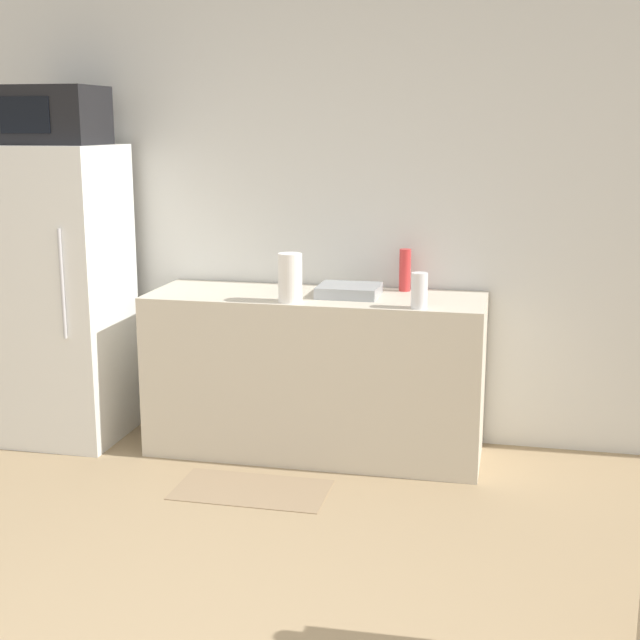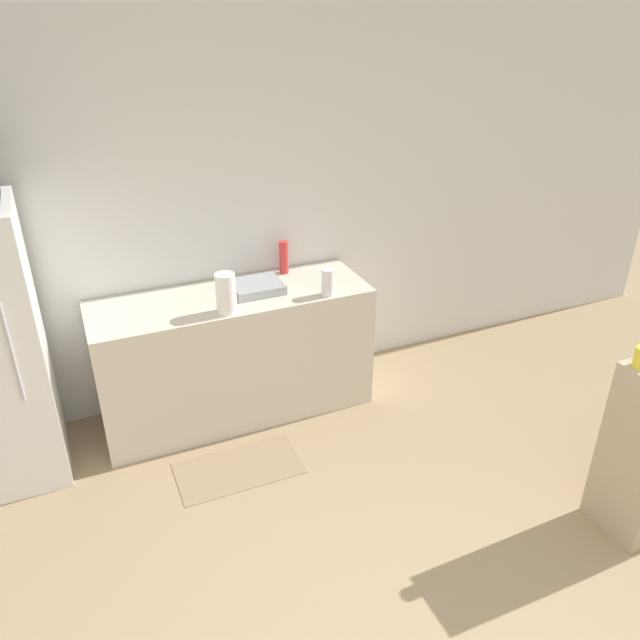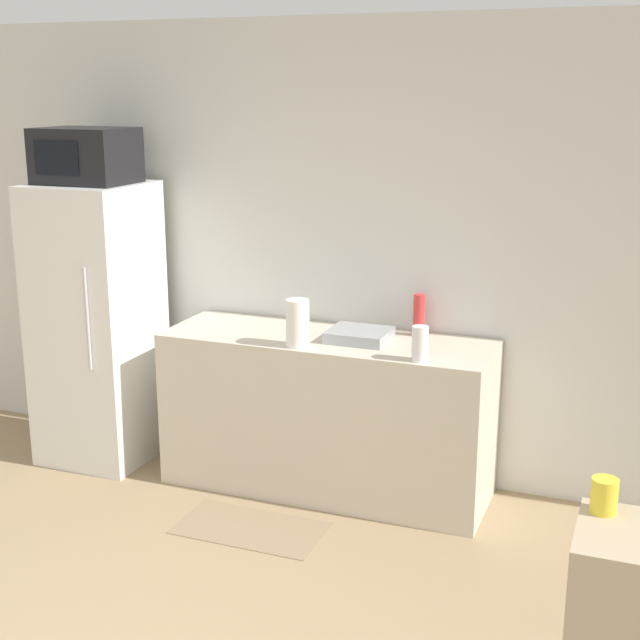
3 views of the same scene
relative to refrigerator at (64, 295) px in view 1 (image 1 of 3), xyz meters
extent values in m
cube|color=silver|center=(1.49, 0.42, 0.46)|extent=(8.00, 0.06, 2.60)
cube|color=white|center=(0.00, 0.00, 0.00)|extent=(0.62, 0.62, 1.68)
cylinder|color=#B7B7BC|center=(0.17, -0.33, 0.13)|extent=(0.02, 0.02, 0.59)
cube|color=black|center=(0.00, 0.00, 1.00)|extent=(0.52, 0.40, 0.32)
cube|color=black|center=(-0.05, -0.20, 1.00)|extent=(0.29, 0.01, 0.19)
cube|color=beige|center=(1.46, 0.07, -0.40)|extent=(1.83, 0.61, 0.89)
cube|color=#9EA3A8|center=(1.64, 0.07, 0.08)|extent=(0.32, 0.28, 0.06)
cylinder|color=red|center=(1.91, 0.29, 0.16)|extent=(0.06, 0.06, 0.23)
cylinder|color=silver|center=(2.04, -0.17, 0.14)|extent=(0.08, 0.08, 0.18)
cylinder|color=white|center=(1.37, -0.15, 0.18)|extent=(0.12, 0.12, 0.25)
cube|color=#937A5B|center=(1.27, -0.55, -0.84)|extent=(0.77, 0.41, 0.01)
camera|label=1|loc=(2.51, -4.55, 0.95)|focal=50.00mm
camera|label=2|loc=(0.53, -3.53, 1.77)|focal=35.00mm
camera|label=3|loc=(3.13, -4.33, 1.39)|focal=50.00mm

